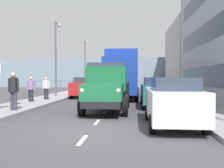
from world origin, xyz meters
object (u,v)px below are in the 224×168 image
at_px(pedestrian_in_dark_coat, 13,86).
at_px(car_white_kerbside_near, 173,101).
at_px(lorry_cargo_blue, 122,73).
at_px(lamp_post_far, 85,60).
at_px(pedestrian_couple_a, 46,86).
at_px(car_teal_kerbside_1, 157,92).
at_px(car_navy_oppositeside_1, 95,85).
at_px(truck_vintage_green, 107,88).
at_px(car_red_oppositeside_0, 84,87).
at_px(lamp_post_promenade, 56,52).
at_px(pedestrian_strolling, 31,87).
at_px(pedestrian_couple_b, 13,88).

bearing_deg(pedestrian_in_dark_coat, car_white_kerbside_near, 151.02).
distance_m(lorry_cargo_blue, lamp_post_far, 14.63).
bearing_deg(lorry_cargo_blue, pedestrian_couple_a, 31.05).
relative_size(lorry_cargo_blue, pedestrian_in_dark_coat, 4.52).
bearing_deg(lorry_cargo_blue, lamp_post_far, -66.87).
xyz_separation_m(car_white_kerbside_near, pedestrian_in_dark_coat, (8.08, -4.47, 0.33)).
bearing_deg(car_teal_kerbside_1, car_white_kerbside_near, 90.00).
bearing_deg(car_navy_oppositeside_1, lorry_cargo_blue, 117.38).
bearing_deg(truck_vintage_green, car_teal_kerbside_1, -139.04).
relative_size(car_red_oppositeside_0, pedestrian_in_dark_coat, 2.18).
bearing_deg(lorry_cargo_blue, lamp_post_promenade, -4.72).
height_order(car_white_kerbside_near, car_navy_oppositeside_1, same).
distance_m(car_teal_kerbside_1, pedestrian_couple_a, 8.01).
relative_size(pedestrian_strolling, lamp_post_promenade, 0.25).
height_order(car_red_oppositeside_0, pedestrian_strolling, pedestrian_strolling).
bearing_deg(lamp_post_promenade, pedestrian_couple_b, 95.43).
height_order(pedestrian_couple_a, lamp_post_far, lamp_post_far).
relative_size(pedestrian_couple_a, lamp_post_far, 0.24).
relative_size(lorry_cargo_blue, lamp_post_far, 1.24).
distance_m(car_teal_kerbside_1, pedestrian_strolling, 8.04).
distance_m(lorry_cargo_blue, car_white_kerbside_near, 11.80).
relative_size(car_teal_kerbside_1, pedestrian_in_dark_coat, 2.28).
bearing_deg(car_red_oppositeside_0, pedestrian_strolling, 64.98).
height_order(car_white_kerbside_near, lamp_post_far, lamp_post_far).
bearing_deg(lamp_post_far, truck_vintage_green, 103.87).
bearing_deg(truck_vintage_green, lamp_post_promenade, -58.41).
bearing_deg(truck_vintage_green, car_red_oppositeside_0, -71.61).
xyz_separation_m(car_red_oppositeside_0, pedestrian_couple_a, (2.04, 3.57, 0.19)).
bearing_deg(pedestrian_strolling, pedestrian_in_dark_coat, 87.69).
bearing_deg(car_teal_kerbside_1, car_navy_oppositeside_1, -65.26).
distance_m(pedestrian_couple_a, lamp_post_promenade, 4.64).
relative_size(car_white_kerbside_near, pedestrian_in_dark_coat, 2.18).
height_order(pedestrian_couple_b, pedestrian_strolling, pedestrian_couple_b).
xyz_separation_m(car_teal_kerbside_1, pedestrian_strolling, (7.99, -0.92, 0.20)).
height_order(car_red_oppositeside_0, pedestrian_couple_a, pedestrian_couple_a).
bearing_deg(lamp_post_far, pedestrian_in_dark_coat, 89.79).
xyz_separation_m(lorry_cargo_blue, lamp_post_promenade, (5.68, -0.47, 1.85)).
xyz_separation_m(car_white_kerbside_near, lamp_post_far, (8.00, -24.84, 3.19)).
bearing_deg(car_navy_oppositeside_1, car_white_kerbside_near, 107.33).
distance_m(truck_vintage_green, car_white_kerbside_near, 4.34).
distance_m(truck_vintage_green, pedestrian_in_dark_coat, 5.48).
distance_m(car_teal_kerbside_1, car_red_oppositeside_0, 8.29).
height_order(pedestrian_in_dark_coat, lamp_post_far, lamp_post_far).
distance_m(lorry_cargo_blue, pedestrian_couple_b, 10.20).
xyz_separation_m(pedestrian_couple_b, lamp_post_promenade, (0.90, -9.44, 2.71)).
distance_m(car_red_oppositeside_0, lamp_post_promenade, 3.90).
distance_m(lorry_cargo_blue, lamp_post_promenade, 6.00).
bearing_deg(car_teal_kerbside_1, lorry_cargo_blue, -68.25).
bearing_deg(pedestrian_couple_b, truck_vintage_green, -169.17).
bearing_deg(pedestrian_strolling, lamp_post_far, -89.96).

